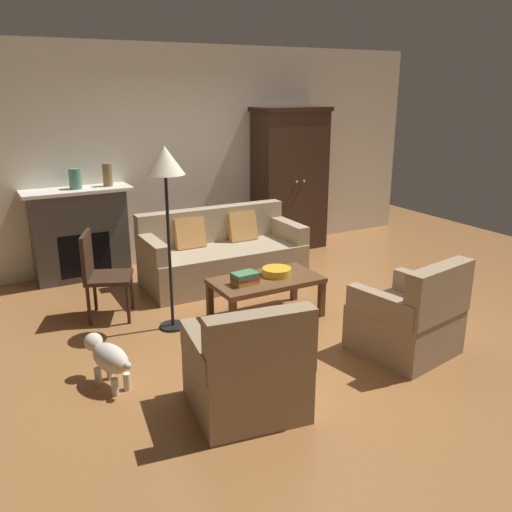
# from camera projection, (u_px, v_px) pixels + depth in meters

# --- Properties ---
(ground_plane) EXTENTS (9.60, 9.60, 0.00)m
(ground_plane) POSITION_uv_depth(u_px,v_px,m) (289.00, 319.00, 5.56)
(ground_plane) COLOR #9E6638
(back_wall) EXTENTS (7.20, 0.10, 2.80)m
(back_wall) POSITION_uv_depth(u_px,v_px,m) (189.00, 155.00, 7.27)
(back_wall) COLOR silver
(back_wall) RESTS_ON ground
(fireplace) EXTENTS (1.26, 0.48, 1.12)m
(fireplace) POSITION_uv_depth(u_px,v_px,m) (80.00, 234.00, 6.59)
(fireplace) COLOR #4C4947
(fireplace) RESTS_ON ground
(armoire) EXTENTS (1.06, 0.57, 2.01)m
(armoire) POSITION_uv_depth(u_px,v_px,m) (290.00, 179.00, 7.76)
(armoire) COLOR #382319
(armoire) RESTS_ON ground
(couch) EXTENTS (1.93, 0.88, 0.86)m
(couch) POSITION_uv_depth(u_px,v_px,m) (222.00, 256.00, 6.56)
(couch) COLOR tan
(couch) RESTS_ON ground
(coffee_table) EXTENTS (1.10, 0.60, 0.42)m
(coffee_table) POSITION_uv_depth(u_px,v_px,m) (266.00, 283.00, 5.50)
(coffee_table) COLOR brown
(coffee_table) RESTS_ON ground
(fruit_bowl) EXTENTS (0.30, 0.30, 0.08)m
(fruit_bowl) POSITION_uv_depth(u_px,v_px,m) (277.00, 272.00, 5.57)
(fruit_bowl) COLOR gold
(fruit_bowl) RESTS_ON coffee_table
(book_stack) EXTENTS (0.26, 0.19, 0.12)m
(book_stack) POSITION_uv_depth(u_px,v_px,m) (245.00, 278.00, 5.32)
(book_stack) COLOR gold
(book_stack) RESTS_ON coffee_table
(mantel_vase_jade) EXTENTS (0.15, 0.15, 0.24)m
(mantel_vase_jade) POSITION_uv_depth(u_px,v_px,m) (75.00, 179.00, 6.37)
(mantel_vase_jade) COLOR slate
(mantel_vase_jade) RESTS_ON fireplace
(mantel_vase_bronze) EXTENTS (0.11, 0.11, 0.27)m
(mantel_vase_bronze) POSITION_uv_depth(u_px,v_px,m) (107.00, 175.00, 6.55)
(mantel_vase_bronze) COLOR olive
(mantel_vase_bronze) RESTS_ON fireplace
(armchair_near_left) EXTENTS (0.87, 0.87, 0.88)m
(armchair_near_left) POSITION_uv_depth(u_px,v_px,m) (247.00, 372.00, 3.90)
(armchair_near_left) COLOR #997F60
(armchair_near_left) RESTS_ON ground
(armchair_near_right) EXTENTS (0.89, 0.89, 0.88)m
(armchair_near_right) POSITION_uv_depth(u_px,v_px,m) (409.00, 320.00, 4.77)
(armchair_near_right) COLOR #997F60
(armchair_near_right) RESTS_ON ground
(side_chair_wooden) EXTENTS (0.57, 0.57, 0.90)m
(side_chair_wooden) POSITION_uv_depth(u_px,v_px,m) (100.00, 270.00, 5.45)
(side_chair_wooden) COLOR #382319
(side_chair_wooden) RESTS_ON ground
(floor_lamp) EXTENTS (0.36, 0.36, 1.77)m
(floor_lamp) POSITION_uv_depth(u_px,v_px,m) (165.00, 172.00, 4.91)
(floor_lamp) COLOR black
(floor_lamp) RESTS_ON ground
(dog) EXTENTS (0.31, 0.55, 0.39)m
(dog) POSITION_uv_depth(u_px,v_px,m) (108.00, 357.00, 4.25)
(dog) COLOR beige
(dog) RESTS_ON ground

